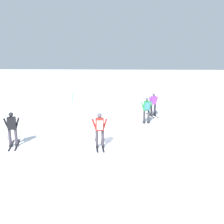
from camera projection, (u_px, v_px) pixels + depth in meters
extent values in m
plane|color=white|center=(105.00, 135.00, 13.61)|extent=(120.00, 120.00, 0.00)
cube|color=white|center=(115.00, 84.00, 31.96)|extent=(80.00, 6.79, 1.29)
cube|color=black|center=(150.00, 116.00, 17.85)|extent=(0.59, 1.55, 0.02)
cube|color=black|center=(154.00, 115.00, 17.92)|extent=(0.59, 1.55, 0.02)
cube|color=black|center=(151.00, 115.00, 17.69)|extent=(0.20, 0.28, 0.10)
cube|color=black|center=(155.00, 115.00, 17.77)|extent=(0.20, 0.28, 0.10)
cylinder|color=black|center=(151.00, 109.00, 17.58)|extent=(0.14, 0.14, 0.85)
cylinder|color=black|center=(155.00, 109.00, 17.66)|extent=(0.14, 0.14, 0.85)
cube|color=purple|center=(153.00, 100.00, 17.48)|extent=(0.44, 0.35, 0.60)
cylinder|color=purple|center=(150.00, 101.00, 17.43)|extent=(0.27, 0.17, 0.55)
cylinder|color=purple|center=(157.00, 100.00, 17.56)|extent=(0.27, 0.17, 0.55)
sphere|color=#4C4C56|center=(154.00, 94.00, 17.38)|extent=(0.22, 0.22, 0.22)
cylinder|color=#38383D|center=(148.00, 108.00, 17.61)|extent=(0.26, 0.11, 1.13)
cylinder|color=#38383D|center=(157.00, 108.00, 17.81)|extent=(0.26, 0.11, 1.13)
cube|color=silver|center=(144.00, 123.00, 15.99)|extent=(0.23, 1.60, 0.02)
cube|color=silver|center=(148.00, 123.00, 16.01)|extent=(0.23, 1.60, 0.02)
cube|color=black|center=(144.00, 122.00, 15.84)|extent=(0.14, 0.27, 0.10)
cube|color=black|center=(148.00, 122.00, 15.85)|extent=(0.14, 0.27, 0.10)
cylinder|color=#2D2D33|center=(144.00, 115.00, 15.73)|extent=(0.14, 0.14, 0.85)
cylinder|color=#2D2D33|center=(148.00, 115.00, 15.74)|extent=(0.14, 0.14, 0.85)
cube|color=#23843D|center=(147.00, 106.00, 15.59)|extent=(0.40, 0.27, 0.60)
cylinder|color=#23843D|center=(143.00, 106.00, 15.60)|extent=(0.26, 0.11, 0.55)
cylinder|color=#23843D|center=(150.00, 106.00, 15.62)|extent=(0.26, 0.11, 0.55)
sphere|color=#4C4C56|center=(147.00, 99.00, 15.49)|extent=(0.22, 0.22, 0.22)
cylinder|color=#38383D|center=(141.00, 115.00, 15.82)|extent=(0.29, 0.05, 1.05)
cylinder|color=#38383D|center=(151.00, 115.00, 15.85)|extent=(0.29, 0.05, 1.05)
cube|color=teal|center=(147.00, 106.00, 15.38)|extent=(0.29, 0.20, 0.40)
cube|color=black|center=(97.00, 146.00, 11.86)|extent=(0.33, 1.60, 0.02)
cube|color=black|center=(103.00, 146.00, 11.89)|extent=(0.33, 1.60, 0.02)
cube|color=black|center=(97.00, 146.00, 11.70)|extent=(0.16, 0.27, 0.10)
cube|color=black|center=(103.00, 146.00, 11.73)|extent=(0.16, 0.27, 0.10)
cylinder|color=#38333D|center=(97.00, 137.00, 11.59)|extent=(0.14, 0.14, 0.85)
cylinder|color=#38333D|center=(103.00, 137.00, 11.62)|extent=(0.14, 0.14, 0.85)
cube|color=red|center=(100.00, 124.00, 11.46)|extent=(0.41, 0.29, 0.60)
cylinder|color=red|center=(94.00, 124.00, 11.46)|extent=(0.27, 0.13, 0.55)
cylinder|color=red|center=(105.00, 124.00, 11.51)|extent=(0.27, 0.13, 0.55)
sphere|color=#4C4C56|center=(99.00, 115.00, 11.37)|extent=(0.22, 0.22, 0.22)
cylinder|color=#38383D|center=(94.00, 136.00, 11.67)|extent=(0.43, 0.09, 1.13)
cylinder|color=#38383D|center=(106.00, 136.00, 11.73)|extent=(0.43, 0.09, 1.13)
cube|color=#B7B2A3|center=(100.00, 125.00, 11.26)|extent=(0.30, 0.22, 0.40)
cube|color=black|center=(11.00, 145.00, 12.00)|extent=(0.51, 1.57, 0.02)
cube|color=black|center=(17.00, 145.00, 12.06)|extent=(0.51, 1.57, 0.02)
cube|color=black|center=(11.00, 145.00, 11.84)|extent=(0.18, 0.28, 0.10)
cube|color=black|center=(17.00, 145.00, 11.90)|extent=(0.18, 0.28, 0.10)
cylinder|color=#38333D|center=(10.00, 136.00, 11.73)|extent=(0.14, 0.14, 0.85)
cylinder|color=#38333D|center=(16.00, 135.00, 11.79)|extent=(0.14, 0.14, 0.85)
cube|color=black|center=(12.00, 123.00, 11.62)|extent=(0.43, 0.33, 0.60)
cylinder|color=black|center=(6.00, 124.00, 11.59)|extent=(0.27, 0.15, 0.55)
cylinder|color=black|center=(17.00, 123.00, 11.70)|extent=(0.27, 0.15, 0.55)
sphere|color=black|center=(11.00, 114.00, 11.52)|extent=(0.22, 0.22, 0.22)
cylinder|color=#38383D|center=(7.00, 136.00, 11.80)|extent=(0.40, 0.13, 1.02)
cylinder|color=#38383D|center=(20.00, 135.00, 11.93)|extent=(0.40, 0.13, 1.02)
cylinder|color=#1E56AD|center=(72.00, 91.00, 22.25)|extent=(0.06, 0.06, 2.17)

